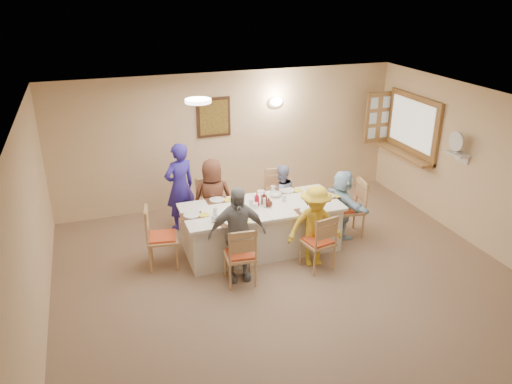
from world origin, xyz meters
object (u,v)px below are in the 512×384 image
object	(u,v)px
desk_fan	(458,145)
condiment_ketchup	(257,199)
chair_back_left	(212,208)
chair_back_right	(278,198)
diner_back_right	(281,196)
chair_right_end	(349,208)
dining_table	(261,228)
diner_back_left	(213,199)
diner_front_right	(315,226)
diner_front_left	(237,234)
serving_hatch	(413,126)
caregiver	(180,187)
diner_right_end	(342,204)
chair_front_left	(240,254)
chair_front_right	(318,241)
chair_left_end	(163,237)

from	to	relation	value
desk_fan	condiment_ketchup	distance (m)	3.35
chair_back_left	chair_back_right	xyz separation A→B (m)	(1.20, 0.00, 0.01)
diner_back_right	chair_right_end	bearing A→B (deg)	139.82
dining_table	diner_back_left	bearing A→B (deg)	131.42
condiment_ketchup	diner_front_right	bearing A→B (deg)	-47.05
diner_front_left	condiment_ketchup	bearing A→B (deg)	56.84
desk_fan	diner_front_left	distance (m)	3.88
chair_right_end	diner_front_right	distance (m)	1.18
diner_front_right	condiment_ketchup	world-z (taller)	diner_front_right
serving_hatch	chair_back_left	bearing A→B (deg)	-178.54
chair_back_left	caregiver	bearing A→B (deg)	138.06
chair_back_right	chair_right_end	distance (m)	1.24
diner_back_right	diner_front_left	world-z (taller)	diner_front_left
chair_right_end	diner_right_end	size ratio (longest dim) A/B	0.83
dining_table	chair_back_left	world-z (taller)	chair_back_left
chair_back_left	chair_front_left	bearing A→B (deg)	-94.06
dining_table	chair_right_end	size ratio (longest dim) A/B	2.54
chair_back_right	diner_back_right	distance (m)	0.15
chair_right_end	caregiver	xyz separation A→B (m)	(-2.60, 1.15, 0.28)
diner_front_left	chair_back_left	bearing A→B (deg)	93.90
diner_back_left	condiment_ketchup	xyz separation A→B (m)	(0.54, -0.65, 0.19)
serving_hatch	chair_front_right	distance (m)	3.35
caregiver	dining_table	bearing A→B (deg)	112.02
diner_front_right	condiment_ketchup	xyz separation A→B (m)	(-0.66, 0.71, 0.24)
chair_right_end	condiment_ketchup	distance (m)	1.66
chair_right_end	chair_left_end	bearing A→B (deg)	-82.88
diner_right_end	diner_back_left	bearing A→B (deg)	65.12
diner_back_right	diner_front_left	xyz separation A→B (m)	(-1.20, -1.36, 0.15)
chair_front_right	serving_hatch	bearing A→B (deg)	-158.93
chair_front_left	diner_back_left	bearing A→B (deg)	-84.90
diner_back_left	diner_front_right	bearing A→B (deg)	135.74
chair_right_end	diner_right_end	xyz separation A→B (m)	(-0.13, 0.00, 0.10)
chair_back_left	diner_back_left	world-z (taller)	diner_back_left
chair_back_right	diner_front_left	world-z (taller)	diner_front_left
chair_front_left	diner_front_left	xyz separation A→B (m)	(0.00, 0.12, 0.25)
diner_back_right	condiment_ketchup	xyz separation A→B (m)	(-0.66, -0.65, 0.31)
chair_front_left	diner_front_left	size ratio (longest dim) A/B	0.64
chair_back_left	chair_front_right	xyz separation A→B (m)	(1.20, -1.60, -0.02)
chair_right_end	diner_front_left	xyz separation A→B (m)	(-2.15, -0.68, 0.22)
chair_right_end	diner_back_right	xyz separation A→B (m)	(-0.95, 0.68, 0.08)
chair_left_end	condiment_ketchup	world-z (taller)	condiment_ketchup
diner_back_right	serving_hatch	bearing A→B (deg)	-179.94
chair_back_left	chair_right_end	world-z (taller)	chair_right_end
chair_left_end	diner_back_left	distance (m)	1.18
dining_table	chair_right_end	distance (m)	1.55
condiment_ketchup	diner_right_end	bearing A→B (deg)	-1.23
serving_hatch	desk_fan	xyz separation A→B (m)	(-0.11, -1.35, 0.05)
desk_fan	chair_left_end	bearing A→B (deg)	174.55
diner_front_right	diner_right_end	world-z (taller)	diner_front_right
chair_left_end	serving_hatch	bearing A→B (deg)	-70.21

